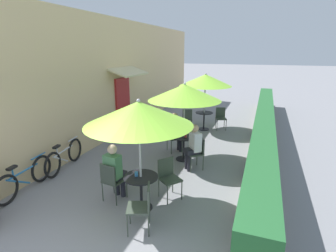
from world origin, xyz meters
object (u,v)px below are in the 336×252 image
at_px(bicycle_second, 64,156).
at_px(patio_umbrella_far, 205,80).
at_px(seated_patron_mid_left, 176,131).
at_px(cafe_chair_far_right, 221,117).
at_px(patio_table_far, 204,118).
at_px(cafe_chair_near_back, 112,179).
at_px(cafe_chair_mid_right, 197,151).
at_px(coffee_cup_mid, 186,136).
at_px(patio_table_near, 141,187).
at_px(cafe_chair_near_left, 143,204).
at_px(seated_patron_mid_right, 193,145).
at_px(cafe_chair_far_left, 187,117).
at_px(seated_patron_near_back, 115,169).
at_px(patio_umbrella_near, 139,113).
at_px(patio_umbrella_mid, 185,92).
at_px(cafe_chair_near_right, 168,175).
at_px(coffee_cup_near, 136,174).
at_px(bicycle_leaning, 25,178).
at_px(patio_table_mid, 184,144).
at_px(cafe_chair_mid_left, 172,136).

bearing_deg(bicycle_second, patio_umbrella_far, 51.73).
bearing_deg(seated_patron_mid_left, cafe_chair_far_right, 121.22).
bearing_deg(patio_table_far, cafe_chair_near_back, -96.24).
relative_size(cafe_chair_mid_right, coffee_cup_mid, 9.67).
distance_m(patio_table_near, cafe_chair_near_left, 0.69).
height_order(cafe_chair_near_back, seated_patron_mid_left, seated_patron_mid_left).
height_order(seated_patron_mid_right, cafe_chair_far_left, seated_patron_mid_right).
distance_m(seated_patron_near_back, bicycle_second, 2.26).
xyz_separation_m(patio_umbrella_near, patio_umbrella_mid, (0.07, 2.66, 0.00)).
xyz_separation_m(cafe_chair_near_left, cafe_chair_near_right, (0.04, 1.19, 0.00)).
xyz_separation_m(coffee_cup_mid, cafe_chair_far_right, (0.42, 3.54, -0.23)).
xyz_separation_m(patio_table_near, patio_umbrella_mid, (0.07, 2.66, 1.50)).
xyz_separation_m(seated_patron_mid_left, bicycle_second, (-2.40, -2.24, -0.34)).
distance_m(patio_table_far, cafe_chair_far_right, 0.69).
relative_size(patio_umbrella_near, cafe_chair_near_right, 2.59).
relative_size(patio_umbrella_mid, patio_table_far, 3.19).
distance_m(seated_patron_near_back, seated_patron_mid_right, 2.31).
relative_size(patio_umbrella_near, coffee_cup_near, 25.02).
height_order(cafe_chair_near_left, bicycle_leaning, cafe_chair_near_left).
bearing_deg(patio_umbrella_mid, patio_umbrella_far, 92.21).
distance_m(patio_umbrella_near, cafe_chair_near_right, 1.62).
height_order(cafe_chair_near_left, patio_table_mid, cafe_chair_near_left).
height_order(cafe_chair_near_back, bicycle_leaning, cafe_chair_near_back).
height_order(patio_table_near, coffee_cup_near, coffee_cup_near).
height_order(patio_table_near, cafe_chair_far_right, cafe_chair_far_right).
bearing_deg(patio_umbrella_near, cafe_chair_mid_left, 98.01).
distance_m(cafe_chair_near_left, patio_table_mid, 3.28).
height_order(coffee_cup_near, patio_table_far, coffee_cup_near).
bearing_deg(patio_table_near, coffee_cup_mid, 86.89).
xyz_separation_m(patio_table_near, cafe_chair_mid_right, (0.58, 2.20, 0.03)).
height_order(patio_table_mid, bicycle_second, bicycle_second).
relative_size(patio_table_mid, patio_table_far, 1.00).
height_order(coffee_cup_near, bicycle_second, coffee_cup_near).
distance_m(patio_table_near, patio_umbrella_far, 6.04).
xyz_separation_m(patio_table_mid, patio_table_far, (-0.12, 3.20, 0.00)).
bearing_deg(coffee_cup_near, cafe_chair_near_back, 176.47).
height_order(patio_table_near, seated_patron_mid_left, seated_patron_mid_left).
relative_size(cafe_chair_near_right, cafe_chair_far_right, 1.00).
height_order(patio_table_near, seated_patron_mid_right, seated_patron_mid_right).
bearing_deg(seated_patron_near_back, patio_table_mid, 81.64).
xyz_separation_m(cafe_chair_near_left, seated_patron_near_back, (-1.00, 0.74, 0.17)).
xyz_separation_m(cafe_chair_near_right, bicycle_second, (-3.11, 0.37, -0.17)).
bearing_deg(coffee_cup_mid, cafe_chair_mid_left, 139.24).
distance_m(cafe_chair_near_left, cafe_chair_near_back, 1.19).
distance_m(patio_table_near, cafe_chair_near_back, 0.69).
bearing_deg(seated_patron_mid_right, patio_umbrella_near, 125.27).
height_order(patio_table_mid, patio_table_far, same).
xyz_separation_m(cafe_chair_near_right, seated_patron_near_back, (-1.04, -0.46, 0.17)).
bearing_deg(patio_umbrella_mid, cafe_chair_mid_right, -42.14).
distance_m(patio_umbrella_mid, coffee_cup_mid, 1.23).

